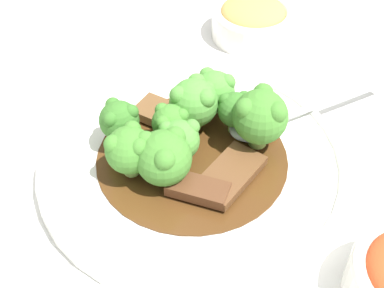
% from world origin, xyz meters
% --- Properties ---
extents(ground_plane, '(4.00, 4.00, 0.00)m').
position_xyz_m(ground_plane, '(0.00, 0.00, 0.00)').
color(ground_plane, white).
extents(main_plate, '(0.31, 0.31, 0.02)m').
position_xyz_m(main_plate, '(0.00, 0.00, 0.01)').
color(main_plate, white).
rests_on(main_plate, ground_plane).
extents(beef_strip_0, '(0.06, 0.05, 0.01)m').
position_xyz_m(beef_strip_0, '(0.04, -0.03, 0.02)').
color(beef_strip_0, '#56331E').
rests_on(beef_strip_0, main_plate).
extents(beef_strip_1, '(0.06, 0.04, 0.01)m').
position_xyz_m(beef_strip_1, '(-0.06, 0.02, 0.02)').
color(beef_strip_1, brown).
rests_on(beef_strip_1, main_plate).
extents(beef_strip_2, '(0.04, 0.08, 0.01)m').
position_xyz_m(beef_strip_2, '(0.05, 0.00, 0.02)').
color(beef_strip_2, brown).
rests_on(beef_strip_2, main_plate).
extents(broccoli_floret_0, '(0.05, 0.05, 0.06)m').
position_xyz_m(broccoli_floret_0, '(-0.03, 0.03, 0.05)').
color(broccoli_floret_0, '#7FA84C').
rests_on(broccoli_floret_0, main_plate).
extents(broccoli_floret_1, '(0.04, 0.04, 0.05)m').
position_xyz_m(broccoli_floret_1, '(-0.03, 0.07, 0.05)').
color(broccoli_floret_1, '#7FA84C').
rests_on(broccoli_floret_1, main_plate).
extents(broccoli_floret_2, '(0.05, 0.05, 0.05)m').
position_xyz_m(broccoli_floret_2, '(-0.00, -0.04, 0.05)').
color(broccoli_floret_2, '#7FA84C').
rests_on(broccoli_floret_2, main_plate).
extents(broccoli_floret_3, '(0.05, 0.05, 0.06)m').
position_xyz_m(broccoli_floret_3, '(0.04, 0.05, 0.06)').
color(broccoli_floret_3, '#7FA84C').
rests_on(broccoli_floret_3, main_plate).
extents(broccoli_floret_4, '(0.04, 0.04, 0.05)m').
position_xyz_m(broccoli_floret_4, '(-0.03, -0.00, 0.05)').
color(broccoli_floret_4, '#8EB756').
rests_on(broccoli_floret_4, main_plate).
extents(broccoli_floret_5, '(0.04, 0.04, 0.05)m').
position_xyz_m(broccoli_floret_5, '(0.01, 0.06, 0.05)').
color(broccoli_floret_5, '#7FA84C').
rests_on(broccoli_floret_5, main_plate).
extents(broccoli_floret_6, '(0.05, 0.05, 0.05)m').
position_xyz_m(broccoli_floret_6, '(-0.03, -0.05, 0.05)').
color(broccoli_floret_6, '#7FA84C').
rests_on(broccoli_floret_6, main_plate).
extents(broccoli_floret_7, '(0.04, 0.04, 0.05)m').
position_xyz_m(broccoli_floret_7, '(-0.07, -0.03, 0.05)').
color(broccoli_floret_7, '#7FA84C').
rests_on(broccoli_floret_7, main_plate).
extents(broccoli_floret_8, '(0.04, 0.04, 0.05)m').
position_xyz_m(broccoli_floret_8, '(-0.01, -0.01, 0.05)').
color(broccoli_floret_8, '#7FA84C').
rests_on(broccoli_floret_8, main_plate).
extents(serving_spoon, '(0.10, 0.20, 0.01)m').
position_xyz_m(serving_spoon, '(0.03, 0.09, 0.03)').
color(serving_spoon, '#B7B7BC').
rests_on(serving_spoon, main_plate).
extents(side_bowl_appetizer, '(0.11, 0.11, 0.05)m').
position_xyz_m(side_bowl_appetizer, '(-0.10, 0.24, 0.02)').
color(side_bowl_appetizer, white).
rests_on(side_bowl_appetizer, ground_plane).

